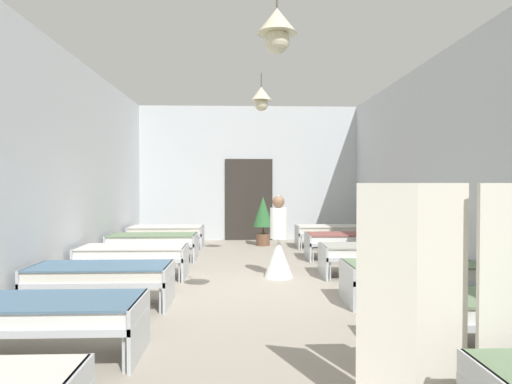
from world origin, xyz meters
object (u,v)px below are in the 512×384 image
at_px(bed_left_row_5, 166,231).
at_px(potted_plant, 263,216).
at_px(bed_left_row_1, 42,313).
at_px(privacy_screen, 442,299).
at_px(bed_right_row_2, 412,272).
at_px(nurse_near_aisle, 278,248).
at_px(bed_right_row_4, 349,239).
at_px(bed_right_row_1, 482,309).
at_px(bed_right_row_5, 332,231).
at_px(bed_left_row_3, 133,254).
at_px(bed_left_row_2, 101,275).
at_px(bed_right_row_3, 374,252).
at_px(bed_left_row_4, 153,240).

relative_size(bed_left_row_5, potted_plant, 1.42).
xyz_separation_m(bed_left_row_1, privacy_screen, (3.39, -1.15, 0.41)).
relative_size(bed_right_row_2, nurse_near_aisle, 1.28).
distance_m(bed_left_row_1, bed_right_row_4, 6.93).
xyz_separation_m(bed_right_row_1, bed_right_row_5, (0.00, 7.20, 0.00)).
height_order(bed_left_row_5, bed_right_row_5, same).
bearing_deg(bed_left_row_3, bed_right_row_1, -39.70).
distance_m(bed_right_row_2, bed_right_row_4, 3.60).
bearing_deg(privacy_screen, bed_right_row_4, 80.79).
bearing_deg(bed_left_row_2, bed_right_row_4, 39.70).
xyz_separation_m(bed_left_row_3, bed_right_row_5, (4.34, 3.60, 0.00)).
distance_m(bed_left_row_1, bed_left_row_2, 1.80).
relative_size(bed_right_row_3, bed_left_row_5, 1.00).
relative_size(bed_right_row_3, potted_plant, 1.42).
relative_size(bed_left_row_3, bed_left_row_5, 1.00).
bearing_deg(privacy_screen, bed_left_row_5, 111.10).
distance_m(bed_left_row_3, bed_right_row_3, 4.34).
bearing_deg(nurse_near_aisle, bed_left_row_3, 170.38).
bearing_deg(bed_right_row_3, nurse_near_aisle, -179.44).
relative_size(bed_right_row_2, potted_plant, 1.42).
bearing_deg(bed_left_row_3, potted_plant, 57.77).
bearing_deg(nurse_near_aisle, potted_plant, 81.74).
relative_size(bed_right_row_1, potted_plant, 1.42).
bearing_deg(bed_right_row_2, bed_right_row_4, 90.00).
relative_size(bed_right_row_1, bed_left_row_2, 1.00).
relative_size(bed_left_row_2, bed_left_row_4, 1.00).
relative_size(bed_left_row_2, bed_left_row_3, 1.00).
bearing_deg(bed_right_row_1, bed_left_row_3, 140.30).
bearing_deg(bed_left_row_2, privacy_screen, -41.10).
height_order(bed_left_row_2, nurse_near_aisle, nurse_near_aisle).
bearing_deg(bed_right_row_1, bed_right_row_3, 90.00).
height_order(bed_right_row_1, bed_left_row_5, same).
bearing_deg(bed_left_row_4, bed_left_row_5, 90.00).
relative_size(bed_left_row_5, bed_right_row_5, 1.00).
distance_m(bed_right_row_1, bed_right_row_5, 7.20).
bearing_deg(bed_left_row_1, bed_left_row_4, 90.00).
relative_size(bed_left_row_1, bed_left_row_3, 1.00).
distance_m(bed_right_row_3, bed_left_row_4, 4.69).
distance_m(bed_right_row_3, bed_right_row_5, 3.60).
relative_size(bed_right_row_1, bed_right_row_3, 1.00).
bearing_deg(bed_right_row_4, bed_right_row_5, 90.00).
xyz_separation_m(bed_right_row_1, bed_right_row_2, (0.00, 1.80, 0.00)).
bearing_deg(bed_left_row_1, nurse_near_aisle, 54.06).
relative_size(bed_left_row_1, bed_left_row_5, 1.00).
bearing_deg(bed_right_row_2, privacy_screen, -107.83).
height_order(bed_left_row_1, bed_right_row_2, same).
height_order(bed_right_row_2, bed_left_row_5, same).
height_order(bed_left_row_3, potted_plant, potted_plant).
bearing_deg(bed_left_row_1, bed_left_row_5, 90.00).
xyz_separation_m(bed_left_row_3, privacy_screen, (3.39, -4.75, 0.41)).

